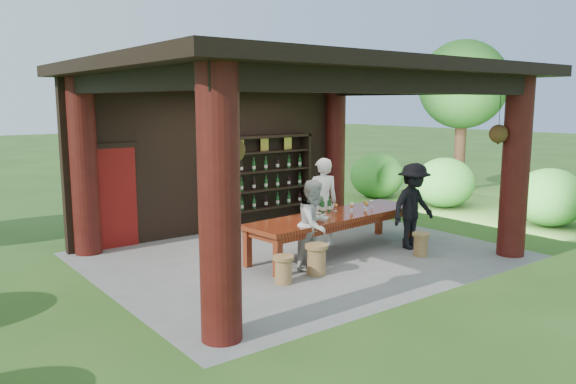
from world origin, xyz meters
TOP-DOWN VIEW (x-y plane):
  - ground at (0.00, 0.00)m, footprint 90.00×90.00m
  - pavilion at (-0.01, 0.43)m, footprint 7.50×6.00m
  - wine_shelf at (0.92, 2.45)m, footprint 2.40×0.36m
  - tasting_table at (0.63, -0.28)m, footprint 3.98×1.36m
  - stool_near_left at (-0.56, -1.12)m, footprint 0.39×0.39m
  - stool_near_right at (1.74, -1.42)m, footprint 0.33×0.33m
  - stool_far_left at (-1.28, -1.16)m, footprint 0.34×0.34m
  - host at (0.76, 0.28)m, footprint 0.76×0.64m
  - guest_woman at (-0.34, -0.80)m, footprint 0.89×0.78m
  - guest_man at (2.05, -0.95)m, footprint 1.10×0.65m
  - table_bottles at (0.58, 0.01)m, footprint 0.26×0.19m
  - table_glasses at (1.25, -0.19)m, footprint 0.94×0.33m
  - napkin_basket at (-0.09, -0.46)m, footprint 0.28×0.20m
  - shrubs at (1.68, 0.56)m, footprint 14.30×7.41m
  - trees at (3.31, 1.92)m, footprint 20.32×10.78m

SIDE VIEW (x-z plane):
  - ground at x=0.00m, z-range 0.00..0.00m
  - stool_near_right at x=1.74m, z-range 0.01..0.45m
  - stool_far_left at x=-1.28m, z-range 0.01..0.46m
  - stool_near_left at x=-0.56m, z-range 0.02..0.53m
  - shrubs at x=1.68m, z-range -0.12..1.24m
  - tasting_table at x=0.63m, z-range 0.26..1.01m
  - guest_woman at x=-0.34m, z-range 0.00..1.55m
  - napkin_basket at x=-0.09m, z-range 0.75..0.89m
  - table_glasses at x=1.25m, z-range 0.75..0.90m
  - guest_man at x=2.05m, z-range 0.00..1.69m
  - host at x=0.76m, z-range 0.00..1.77m
  - table_bottles at x=0.58m, z-range 0.75..1.06m
  - wine_shelf at x=0.92m, z-range 0.00..2.11m
  - pavilion at x=-0.01m, z-range 0.33..3.93m
  - trees at x=3.31m, z-range 0.97..5.77m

